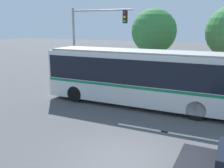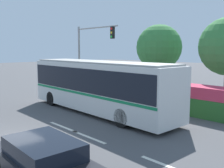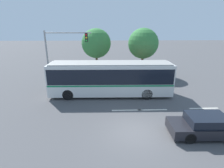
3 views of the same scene
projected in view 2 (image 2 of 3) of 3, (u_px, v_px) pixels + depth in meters
The scene contains 9 objects.
ground_plane at pixel (5, 143), 11.17m from camera, with size 140.00×140.00×0.00m, color #4C4C4F.
city_bus at pixel (98, 84), 16.32m from camera, with size 11.55×2.75×3.24m.
sedan_foreground at pixel (45, 164), 7.64m from camera, with size 4.76×1.96×1.33m.
traffic_light_pole at pixel (88, 49), 22.46m from camera, with size 5.04×0.24×5.98m.
flowering_hedge at pixel (182, 98), 16.69m from camera, with size 7.38×1.59×1.79m.
street_tree_left at pixel (159, 47), 22.94m from camera, with size 3.97×3.97×6.14m.
lane_stripe_near at pixel (169, 167), 8.84m from camera, with size 2.40×0.16×0.01m, color silver.
lane_stripe_mid at pixel (88, 137), 11.89m from camera, with size 2.40×0.16×0.01m, color silver.
lane_stripe_far at pixel (63, 127), 13.41m from camera, with size 2.40×0.16×0.01m, color silver.
Camera 2 is at (10.98, -3.98, 3.94)m, focal length 41.95 mm.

